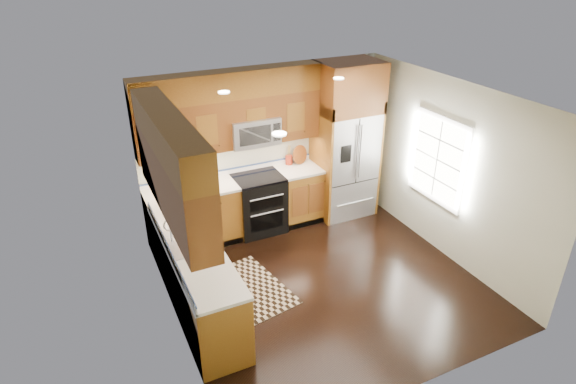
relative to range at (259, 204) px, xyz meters
name	(u,v)px	position (x,y,z in m)	size (l,w,h in m)	color
ground	(322,281)	(0.25, -1.67, -0.47)	(4.00, 4.00, 0.00)	black
wall_back	(264,146)	(0.25, 0.33, 0.83)	(4.00, 0.02, 2.60)	beige
wall_left	(168,235)	(-1.75, -1.67, 0.83)	(0.02, 4.00, 2.60)	beige
wall_right	(448,170)	(2.25, -1.67, 0.83)	(0.02, 4.00, 2.60)	beige
window	(438,159)	(2.23, -1.47, 0.93)	(0.04, 1.10, 1.30)	white
base_cabinets	(215,243)	(-0.98, -0.77, -0.02)	(2.85, 3.00, 0.90)	#8C5C1A
countertop	(220,208)	(-0.84, -0.65, 0.45)	(2.86, 3.01, 0.04)	white
upper_cabinets	(208,131)	(-0.90, -0.58, 1.56)	(2.85, 3.00, 1.15)	brown
range	(259,204)	(0.00, 0.00, 0.00)	(0.76, 0.67, 0.95)	black
microwave	(254,131)	(0.00, 0.13, 1.19)	(0.76, 0.40, 0.42)	#B2B2B7
refrigerator	(346,141)	(1.55, -0.04, 0.83)	(0.98, 0.75, 2.60)	#B2B2B7
sink_faucet	(189,242)	(-1.48, -1.44, 0.52)	(0.54, 0.44, 0.37)	#B2B2B7
rug	(251,288)	(-0.70, -1.38, -0.46)	(0.78, 1.30, 0.01)	black
knife_block	(196,177)	(-0.93, 0.19, 0.58)	(0.12, 0.15, 0.26)	#A59050
utensil_crock	(289,158)	(0.66, 0.25, 0.58)	(0.14, 0.14, 0.33)	#A22913
cutting_board	(300,163)	(0.83, 0.20, 0.48)	(0.32, 0.32, 0.02)	brown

